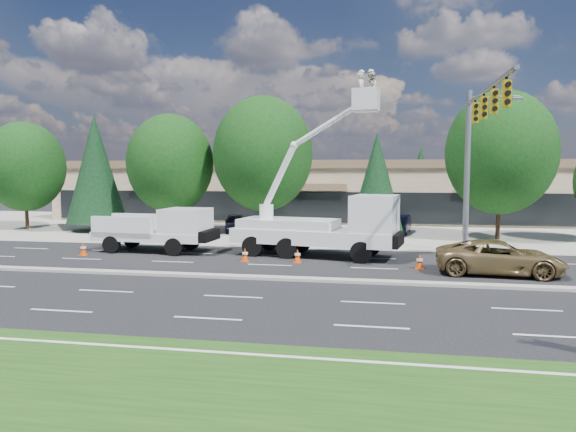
% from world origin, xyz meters
% --- Properties ---
extents(ground, '(140.00, 140.00, 0.00)m').
position_xyz_m(ground, '(0.00, 0.00, 0.00)').
color(ground, black).
rests_on(ground, ground).
extents(concrete_apron, '(140.00, 22.00, 0.01)m').
position_xyz_m(concrete_apron, '(0.00, 20.00, 0.01)').
color(concrete_apron, '#9A958C').
rests_on(concrete_apron, ground).
extents(grass_verge, '(140.00, 10.00, 0.01)m').
position_xyz_m(grass_verge, '(0.00, -13.00, 0.01)').
color(grass_verge, '#1C3F12').
rests_on(grass_verge, ground).
extents(road_median, '(120.00, 0.55, 0.12)m').
position_xyz_m(road_median, '(0.00, 0.00, 0.06)').
color(road_median, '#9A958C').
rests_on(road_median, ground).
extents(strip_mall, '(50.40, 15.40, 5.50)m').
position_xyz_m(strip_mall, '(0.00, 29.97, 2.83)').
color(strip_mall, tan).
rests_on(strip_mall, ground).
extents(tree_front_a, '(6.04, 6.04, 8.38)m').
position_xyz_m(tree_front_a, '(-22.00, 15.00, 4.90)').
color(tree_front_a, '#332114').
rests_on(tree_front_a, ground).
extents(tree_front_b, '(4.46, 4.46, 8.78)m').
position_xyz_m(tree_front_b, '(-16.00, 15.00, 4.71)').
color(tree_front_b, '#332114').
rests_on(tree_front_b, ground).
extents(tree_front_c, '(6.31, 6.31, 8.75)m').
position_xyz_m(tree_front_c, '(-10.00, 15.00, 5.12)').
color(tree_front_c, '#332114').
rests_on(tree_front_c, ground).
extents(tree_front_d, '(7.11, 7.11, 9.87)m').
position_xyz_m(tree_front_d, '(-3.00, 15.00, 5.78)').
color(tree_front_d, '#332114').
rests_on(tree_front_d, ground).
extents(tree_front_e, '(3.66, 3.66, 7.22)m').
position_xyz_m(tree_front_e, '(5.00, 15.00, 3.87)').
color(tree_front_e, '#332114').
rests_on(tree_front_e, ground).
extents(tree_front_f, '(7.10, 7.10, 9.85)m').
position_xyz_m(tree_front_f, '(13.00, 15.00, 5.76)').
color(tree_front_f, '#332114').
rests_on(tree_front_f, ground).
extents(tree_back_a, '(4.82, 4.82, 9.50)m').
position_xyz_m(tree_back_a, '(-18.00, 42.00, 5.10)').
color(tree_back_a, '#332114').
rests_on(tree_back_a, ground).
extents(tree_back_b, '(5.07, 5.07, 10.00)m').
position_xyz_m(tree_back_b, '(-4.00, 42.00, 5.36)').
color(tree_back_b, '#332114').
rests_on(tree_back_b, ground).
extents(tree_back_c, '(3.74, 3.74, 7.38)m').
position_xyz_m(tree_back_c, '(10.00, 42.00, 3.96)').
color(tree_back_c, '#332114').
rests_on(tree_back_c, ground).
extents(tree_back_d, '(5.02, 5.02, 9.89)m').
position_xyz_m(tree_back_d, '(22.00, 42.00, 5.31)').
color(tree_back_d, '#332114').
rests_on(tree_back_d, ground).
extents(signal_mast, '(2.76, 10.16, 9.00)m').
position_xyz_m(signal_mast, '(10.03, 7.04, 6.06)').
color(signal_mast, gray).
rests_on(signal_mast, ground).
extents(utility_pickup, '(6.60, 2.87, 2.48)m').
position_xyz_m(utility_pickup, '(-6.94, 6.17, 1.02)').
color(utility_pickup, white).
rests_on(utility_pickup, ground).
extents(bucket_truck, '(9.05, 4.12, 9.63)m').
position_xyz_m(bucket_truck, '(2.58, 6.05, 2.08)').
color(bucket_truck, white).
rests_on(bucket_truck, ground).
extents(traffic_cone_a, '(0.40, 0.40, 0.70)m').
position_xyz_m(traffic_cone_a, '(-10.56, 4.29, 0.34)').
color(traffic_cone_a, '#DB4006').
rests_on(traffic_cone_a, ground).
extents(traffic_cone_b, '(0.40, 0.40, 0.70)m').
position_xyz_m(traffic_cone_b, '(-1.44, 3.97, 0.34)').
color(traffic_cone_b, '#DB4006').
rests_on(traffic_cone_b, ground).
extents(traffic_cone_c, '(0.40, 0.40, 0.70)m').
position_xyz_m(traffic_cone_c, '(1.22, 4.08, 0.34)').
color(traffic_cone_c, '#DB4006').
rests_on(traffic_cone_c, ground).
extents(traffic_cone_d, '(0.40, 0.40, 0.70)m').
position_xyz_m(traffic_cone_d, '(7.09, 3.51, 0.34)').
color(traffic_cone_d, '#DB4006').
rests_on(traffic_cone_d, ground).
extents(minivan, '(5.59, 2.90, 1.51)m').
position_xyz_m(minivan, '(10.44, 2.80, 0.75)').
color(minivan, olive).
rests_on(minivan, ground).
extents(parked_car_west, '(2.72, 4.26, 1.35)m').
position_xyz_m(parked_car_west, '(-5.42, 16.22, 0.68)').
color(parked_car_west, black).
rests_on(parked_car_west, ground).
extents(parked_car_east, '(2.01, 4.27, 1.35)m').
position_xyz_m(parked_car_east, '(6.66, 17.49, 0.68)').
color(parked_car_east, black).
rests_on(parked_car_east, ground).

